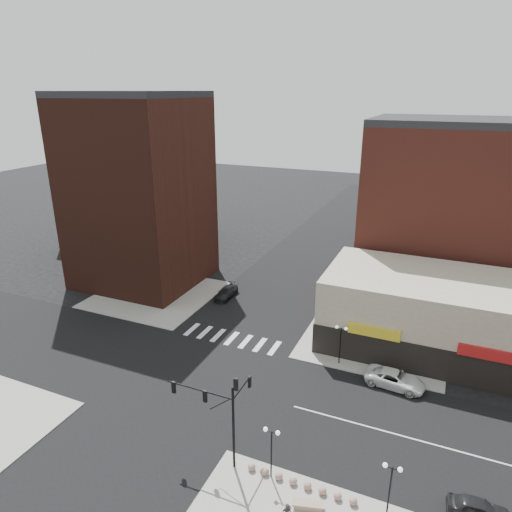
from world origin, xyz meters
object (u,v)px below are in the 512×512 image
at_px(dark_sedan_east, 479,509).
at_px(street_lamp_se_a, 271,441).
at_px(stone_bench, 308,505).
at_px(street_lamp_ne, 341,335).
at_px(traffic_signal, 223,405).
at_px(street_lamp_se_b, 391,478).
at_px(dark_sedan_north, 226,293).
at_px(white_suv, 395,379).

bearing_deg(dark_sedan_east, street_lamp_se_a, 95.54).
bearing_deg(stone_bench, street_lamp_se_a, 139.76).
bearing_deg(street_lamp_ne, dark_sedan_east, -47.69).
xyz_separation_m(traffic_signal, dark_sedan_east, (17.17, 2.20, -4.30)).
relative_size(traffic_signal, dark_sedan_east, 2.01).
distance_m(street_lamp_se_b, dark_sedan_north, 35.47).
bearing_deg(dark_sedan_north, street_lamp_ne, -28.64).
xyz_separation_m(street_lamp_se_b, dark_sedan_north, (-24.49, 25.53, -2.62)).
relative_size(white_suv, dark_sedan_north, 1.18).
xyz_separation_m(white_suv, stone_bench, (-3.42, -15.98, -0.38)).
distance_m(white_suv, dark_sedan_east, 13.90).
height_order(street_lamp_ne, dark_sedan_east, street_lamp_ne).
xyz_separation_m(dark_sedan_north, stone_bench, (19.69, -27.02, -0.29)).
relative_size(street_lamp_se_b, dark_sedan_north, 0.90).
relative_size(street_lamp_se_b, dark_sedan_east, 1.08).
bearing_deg(traffic_signal, dark_sedan_north, 116.64).
relative_size(street_lamp_se_b, street_lamp_ne, 1.00).
bearing_deg(stone_bench, traffic_signal, 151.29).
distance_m(dark_sedan_east, dark_sedan_north, 37.82).
bearing_deg(street_lamp_se_a, white_suv, 65.46).
relative_size(traffic_signal, street_lamp_se_b, 1.87).
relative_size(dark_sedan_north, stone_bench, 2.16).
distance_m(traffic_signal, street_lamp_se_b, 11.88).
height_order(street_lamp_se_b, dark_sedan_north, street_lamp_se_b).
relative_size(traffic_signal, stone_bench, 3.65).
xyz_separation_m(traffic_signal, dark_sedan_north, (-12.72, 25.36, -4.29)).
bearing_deg(stone_bench, street_lamp_se_b, 1.81).
distance_m(street_lamp_ne, dark_sedan_east, 18.62).
relative_size(street_lamp_se_b, stone_bench, 1.96).
bearing_deg(street_lamp_se_a, street_lamp_ne, 86.42).
height_order(street_lamp_se_a, white_suv, street_lamp_se_a).
bearing_deg(dark_sedan_north, white_suv, -25.57).
bearing_deg(stone_bench, dark_sedan_north, 110.72).
height_order(white_suv, dark_sedan_east, white_suv).
xyz_separation_m(dark_sedan_east, dark_sedan_north, (-29.89, 23.16, 0.01)).
bearing_deg(dark_sedan_east, street_lamp_ne, 37.81).
height_order(dark_sedan_east, dark_sedan_north, dark_sedan_north).
xyz_separation_m(traffic_signal, white_suv, (10.38, 14.33, -4.21)).
distance_m(traffic_signal, dark_sedan_east, 17.84).
xyz_separation_m(street_lamp_ne, dark_sedan_east, (12.41, -13.63, -2.63)).
height_order(traffic_signal, street_lamp_ne, traffic_signal).
bearing_deg(street_lamp_se_a, dark_sedan_north, 122.85).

